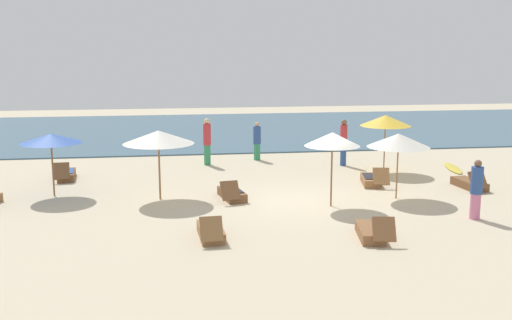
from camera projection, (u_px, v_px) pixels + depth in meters
The scene contains 18 objects.
ground_plane at pixel (304, 203), 19.50m from camera, with size 60.00×60.00×0.00m, color beige.
ocean_water at pixel (241, 129), 36.03m from camera, with size 48.00×16.00×0.06m, color #3D6075.
umbrella_0 at pixel (51, 139), 20.03m from camera, with size 2.01×2.01×2.09m.
umbrella_1 at pixel (332, 139), 18.73m from camera, with size 1.71×1.71×2.32m.
umbrella_2 at pixel (386, 121), 23.84m from camera, with size 1.97×1.97×2.26m.
umbrella_3 at pixel (398, 140), 19.71m from camera, with size 2.02×2.02×2.15m.
umbrella_4 at pixel (158, 137), 19.58m from camera, with size 2.29×2.29×2.26m.
lounger_0 at pixel (211, 232), 15.92m from camera, with size 0.67×1.68×0.73m.
lounger_1 at pixel (372, 232), 15.89m from camera, with size 0.85×1.74×0.72m.
lounger_2 at pixel (232, 194), 19.94m from camera, with size 0.88×1.74×0.72m.
lounger_4 at pixel (470, 184), 21.41m from camera, with size 0.75×1.72×0.71m.
lounger_5 at pixel (372, 180), 21.99m from camera, with size 0.91×1.75×0.71m.
lounger_6 at pixel (66, 174), 22.88m from camera, with size 0.74×1.69×0.74m.
person_0 at pixel (207, 141), 25.45m from camera, with size 0.39×0.39×1.96m.
person_1 at pixel (344, 142), 25.30m from camera, with size 0.32×0.32×1.93m.
person_3 at pixel (476, 189), 17.55m from camera, with size 0.47×0.47×1.74m.
person_4 at pixel (257, 141), 26.57m from camera, with size 0.43×0.43×1.66m.
surfboard at pixel (453, 168), 24.79m from camera, with size 0.94×2.32×0.07m.
Camera 1 is at (-4.22, -18.49, 4.98)m, focal length 42.93 mm.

